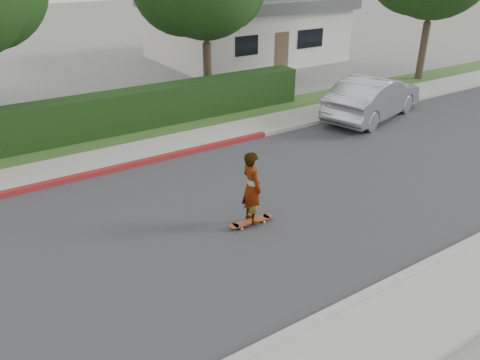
# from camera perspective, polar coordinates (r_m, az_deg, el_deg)

# --- Properties ---
(ground) EXTENTS (120.00, 120.00, 0.00)m
(ground) POSITION_cam_1_polar(r_m,az_deg,el_deg) (13.33, 9.59, -0.75)
(ground) COLOR slate
(ground) RESTS_ON ground
(road) EXTENTS (60.00, 8.00, 0.01)m
(road) POSITION_cam_1_polar(r_m,az_deg,el_deg) (13.32, 9.60, -0.73)
(road) COLOR #2D2D30
(road) RESTS_ON ground
(curb_near) EXTENTS (60.00, 0.20, 0.15)m
(curb_near) POSITION_cam_1_polar(r_m,az_deg,el_deg) (11.07, 23.95, -8.36)
(curb_near) COLOR #9E9E99
(curb_near) RESTS_ON ground
(curb_far) EXTENTS (60.00, 0.20, 0.15)m
(curb_far) POSITION_cam_1_polar(r_m,az_deg,el_deg) (16.27, -0.01, 4.92)
(curb_far) COLOR #9E9E99
(curb_far) RESTS_ON ground
(curb_red_section) EXTENTS (12.00, 0.21, 0.15)m
(curb_red_section) POSITION_cam_1_polar(r_m,az_deg,el_deg) (14.39, -16.98, 0.86)
(curb_red_section) COLOR maroon
(curb_red_section) RESTS_ON ground
(sidewalk_far) EXTENTS (60.00, 1.60, 0.12)m
(sidewalk_far) POSITION_cam_1_polar(r_m,az_deg,el_deg) (16.99, -1.66, 5.79)
(sidewalk_far) COLOR gray
(sidewalk_far) RESTS_ON ground
(planting_strip) EXTENTS (60.00, 1.60, 0.10)m
(planting_strip) POSITION_cam_1_polar(r_m,az_deg,el_deg) (18.30, -4.29, 7.19)
(planting_strip) COLOR #2D4C1E
(planting_strip) RESTS_ON ground
(hedge) EXTENTS (15.00, 1.00, 1.50)m
(hedge) POSITION_cam_1_polar(r_m,az_deg,el_deg) (17.48, -14.06, 7.99)
(hedge) COLOR black
(hedge) RESTS_ON ground
(house) EXTENTS (10.60, 8.60, 4.30)m
(house) POSITION_cam_1_polar(r_m,az_deg,el_deg) (29.77, 0.54, 18.54)
(house) COLOR beige
(house) RESTS_ON ground
(skateboard) EXTENTS (1.18, 0.29, 0.11)m
(skateboard) POSITION_cam_1_polar(r_m,az_deg,el_deg) (11.27, 1.38, -5.04)
(skateboard) COLOR gold
(skateboard) RESTS_ON ground
(skateboarder) EXTENTS (0.46, 0.67, 1.77)m
(skateboarder) POSITION_cam_1_polar(r_m,az_deg,el_deg) (10.83, 1.43, -0.94)
(skateboarder) COLOR white
(skateboarder) RESTS_ON skateboard
(car_silver) EXTENTS (5.34, 3.07, 1.66)m
(car_silver) POSITION_cam_1_polar(r_m,az_deg,el_deg) (19.27, 15.94, 9.67)
(car_silver) COLOR #B1B4B9
(car_silver) RESTS_ON ground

